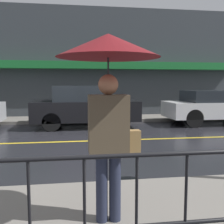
{
  "coord_description": "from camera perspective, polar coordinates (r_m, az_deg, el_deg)",
  "views": [
    {
      "loc": [
        0.14,
        -7.71,
        1.7
      ],
      "look_at": [
        0.88,
        -2.57,
        1.14
      ],
      "focal_mm": 42.0,
      "sensor_mm": 36.0,
      "label": 1
    }
  ],
  "objects": [
    {
      "name": "building_storefront",
      "position": [
        13.28,
        -8.88,
        10.47
      ],
      "size": [
        28.0,
        0.85,
        5.46
      ],
      "color": "#383D42",
      "rests_on": "ground_plane"
    },
    {
      "name": "pedestrian",
      "position": [
        2.89,
        -0.74,
        8.85
      ],
      "size": [
        1.13,
        1.13,
        2.11
      ],
      "color": "#23283D",
      "rests_on": "sidewalk_near"
    },
    {
      "name": "car_white",
      "position": [
        11.94,
        21.22,
        1.13
      ],
      "size": [
        4.13,
        1.79,
        1.42
      ],
      "color": "silver",
      "rests_on": "ground_plane"
    },
    {
      "name": "lane_marking",
      "position": [
        7.9,
        -9.03,
        -6.35
      ],
      "size": [
        25.2,
        0.12,
        0.01
      ],
      "color": "gold",
      "rests_on": "ground_plane"
    },
    {
      "name": "ground_plane",
      "position": [
        7.9,
        -9.03,
        -6.38
      ],
      "size": [
        80.0,
        80.0,
        0.0
      ],
      "primitive_type": "plane",
      "color": "black"
    },
    {
      "name": "sidewalk_far",
      "position": [
        12.34,
        -8.73,
        -1.56
      ],
      "size": [
        28.0,
        1.79,
        0.13
      ],
      "color": "slate",
      "rests_on": "ground_plane"
    },
    {
      "name": "car_black",
      "position": [
        10.4,
        -5.97,
        1.24
      ],
      "size": [
        4.09,
        1.87,
        1.63
      ],
      "color": "black",
      "rests_on": "ground_plane"
    },
    {
      "name": "railing_foreground",
      "position": [
        2.1,
        -11.81,
        -19.64
      ],
      "size": [
        12.0,
        0.04,
        1.05
      ],
      "color": "black",
      "rests_on": "sidewalk_near"
    }
  ]
}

